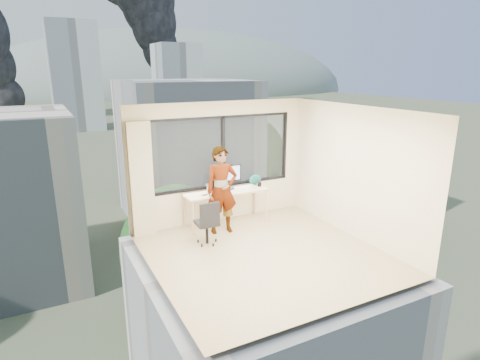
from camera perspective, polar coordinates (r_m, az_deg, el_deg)
floor at (r=7.37m, az=3.61°, el=-10.54°), size 4.00×4.00×0.01m
ceiling at (r=6.65m, az=3.99°, el=10.01°), size 4.00×4.00×0.01m
wall_front at (r=5.38m, az=14.83°, el=-6.17°), size 4.00×0.01×2.60m
wall_left at (r=6.16m, az=-12.44°, el=-3.19°), size 0.01×4.00×2.60m
wall_right at (r=8.07m, az=16.08°, el=1.07°), size 0.01×4.00×2.60m
window_wall at (r=8.59m, az=-2.75°, el=4.06°), size 3.30×0.16×1.55m
curtain at (r=8.01m, az=-13.95°, el=-0.00°), size 0.45×0.14×2.30m
desk at (r=8.58m, az=-2.01°, el=-3.93°), size 1.80×0.60×0.75m
chair at (r=7.62m, az=-4.80°, el=-5.96°), size 0.47×0.47×0.90m
person at (r=8.01m, az=-2.64°, el=-1.48°), size 0.70×0.51×1.78m
monitor at (r=8.53m, az=-1.56°, el=0.50°), size 0.54×0.16×0.54m
game_console at (r=8.60m, az=-3.72°, el=-0.98°), size 0.39×0.35×0.08m
laptop at (r=8.38m, az=-2.82°, el=-0.98°), size 0.37×0.38×0.20m
cellphone at (r=8.19m, az=-5.08°, el=-2.13°), size 0.12×0.05×0.01m
pen_cup at (r=8.76m, az=2.82°, el=-0.58°), size 0.09×0.09×0.10m
handbag at (r=8.91m, az=2.19°, el=0.09°), size 0.31×0.20×0.22m
exterior_ground at (r=126.89m, az=-25.48°, el=6.36°), size 400.00×400.00×0.04m
near_bldg_b at (r=47.22m, az=-7.55°, el=4.26°), size 14.00×13.00×16.00m
near_bldg_c at (r=48.99m, az=17.08°, el=0.50°), size 12.00×10.00×10.00m
far_tower_b at (r=126.20m, az=-22.59°, el=13.51°), size 13.00×13.00×30.00m
far_tower_c at (r=153.56m, az=-9.00°, el=13.92°), size 15.00×15.00×26.00m
hill_b at (r=342.12m, az=-9.73°, el=12.59°), size 300.00×220.00×96.00m
tree_b at (r=27.89m, az=-8.83°, el=-11.73°), size 7.60×7.60×9.00m
tree_c at (r=53.68m, az=1.92°, el=2.49°), size 8.40×8.40×10.00m
smoke_plume_b at (r=186.64m, az=-9.40°, el=22.81°), size 30.00×18.00×70.00m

